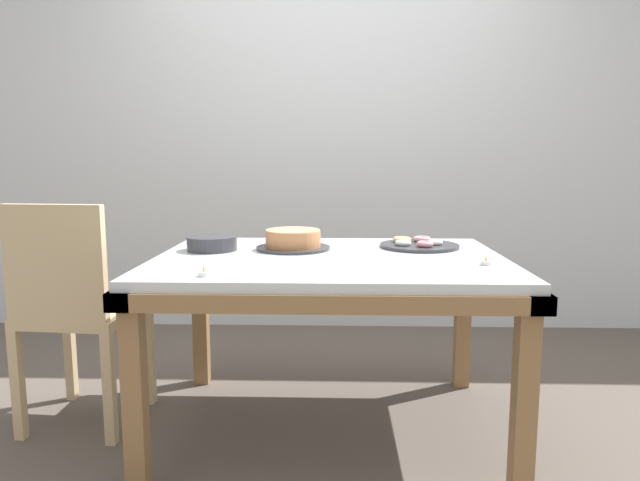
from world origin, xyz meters
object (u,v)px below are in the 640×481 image
Objects in this scene: chair at (74,305)px; cake_chocolate_round at (293,240)px; pastry_platter at (418,245)px; tealight_near_cakes at (204,273)px; tealight_left_edge at (486,262)px; tealight_right_edge at (233,241)px; plate_stack at (212,243)px.

chair is 0.92m from cake_chocolate_round.
cake_chocolate_round reaches higher than pastry_platter.
chair is at bearing 148.73° from tealight_near_cakes.
tealight_left_edge is (0.73, -0.34, -0.03)m from cake_chocolate_round.
tealight_right_edge is at bearing 172.73° from pastry_platter.
chair reaches higher than pastry_platter.
chair is 2.75× the size of pastry_platter.
pastry_platter is (1.41, 0.27, 0.21)m from chair.
pastry_platter is at bearing 39.08° from tealight_near_cakes.
pastry_platter is at bearing 7.67° from cake_chocolate_round.
cake_chocolate_round is at bearing 154.92° from tealight_left_edge.
chair is at bearing -169.27° from pastry_platter.
tealight_near_cakes is (-0.25, -0.57, -0.03)m from cake_chocolate_round.
tealight_right_edge is (-1.02, 0.52, 0.00)m from tealight_left_edge.
cake_chocolate_round is 0.34m from tealight_right_edge.
chair is at bearing 174.77° from tealight_left_edge.
tealight_left_edge is 1.15m from tealight_right_edge.
tealight_left_edge is (1.60, -0.15, 0.21)m from chair.
plate_stack is at bearing -173.77° from cake_chocolate_round.
tealight_right_edge is at bearing 152.96° from tealight_left_edge.
chair reaches higher than cake_chocolate_round.
plate_stack is at bearing 16.56° from chair.
chair is 23.50× the size of tealight_right_edge.
plate_stack is 0.54m from tealight_near_cakes.
tealight_near_cakes is (0.09, -0.53, -0.02)m from plate_stack.
pastry_platter and tealight_near_cakes have the same top height.
tealight_left_edge and tealight_right_edge have the same top height.
cake_chocolate_round is 0.92× the size of pastry_platter.
tealight_left_edge is at bearing -5.23° from chair.
plate_stack is at bearing 164.11° from tealight_left_edge.
plate_stack is 5.25× the size of tealight_right_edge.
tealight_left_edge is at bearing -15.89° from plate_stack.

